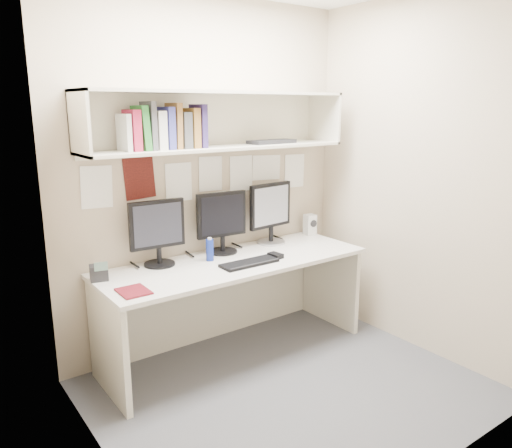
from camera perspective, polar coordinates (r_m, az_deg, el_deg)
floor at (r=3.46m, az=3.93°, el=-18.41°), size 2.40×2.00×0.01m
wall_back at (r=3.80m, az=-5.52°, el=5.42°), size 2.40×0.02×2.60m
wall_front at (r=2.34m, az=20.39°, el=-0.34°), size 2.40×0.02×2.60m
wall_left at (r=2.41m, az=-18.03°, el=0.23°), size 0.02×2.00×2.60m
wall_right at (r=3.87m, az=18.07°, el=4.97°), size 0.02×2.00×2.60m
desk at (r=3.76m, az=-2.43°, el=-9.43°), size 2.00×0.70×0.73m
overhead_hutch at (r=3.64m, az=-4.52°, el=11.74°), size 2.00×0.38×0.40m
pinned_papers at (r=3.80m, az=-5.46°, el=4.66°), size 1.92×0.01×0.48m
monitor_left at (r=3.52m, az=-11.20°, el=-0.68°), size 0.40×0.22×0.46m
monitor_center at (r=3.76m, az=-3.94°, el=0.47°), size 0.40×0.22×0.46m
monitor_right at (r=4.02m, az=1.67°, el=1.50°), size 0.42×0.23×0.49m
keyboard at (r=3.52m, az=-0.78°, el=-4.48°), size 0.43×0.15×0.02m
mouse at (r=3.68m, az=2.24°, el=-3.62°), size 0.08×0.12×0.03m
speaker at (r=4.34m, az=6.18°, el=-0.06°), size 0.10×0.11×0.18m
blue_bottle at (r=3.61m, az=-5.30°, el=-2.94°), size 0.05×0.05×0.17m
maroon_notebook at (r=3.11m, az=-13.82°, el=-7.48°), size 0.17×0.21×0.01m
desk_phone at (r=3.35m, az=-17.51°, el=-5.30°), size 0.13×0.12×0.13m
book_stack at (r=3.39m, az=-10.49°, el=10.68°), size 0.57×0.19×0.31m
hutch_tray at (r=3.85m, az=1.80°, el=9.39°), size 0.40×0.17×0.03m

